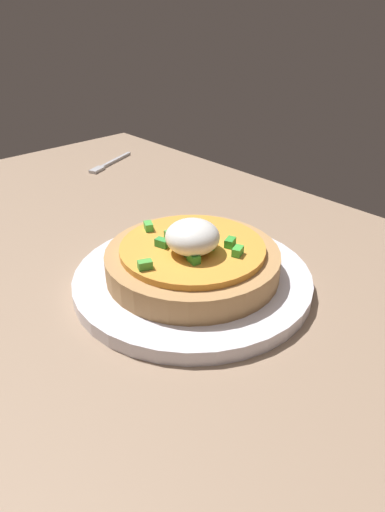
% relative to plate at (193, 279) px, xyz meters
% --- Properties ---
extents(dining_table, '(1.20, 0.86, 0.03)m').
position_rel_plate_xyz_m(dining_table, '(-0.06, 0.13, -0.02)').
color(dining_table, '#91765F').
rests_on(dining_table, ground).
extents(plate, '(0.24, 0.24, 0.01)m').
position_rel_plate_xyz_m(plate, '(0.00, 0.00, 0.00)').
color(plate, white).
rests_on(plate, dining_table).
extents(pizza, '(0.17, 0.17, 0.06)m').
position_rel_plate_xyz_m(pizza, '(-0.00, 0.00, 0.03)').
color(pizza, tan).
rests_on(pizza, plate).
extents(fork, '(0.05, 0.11, 0.01)m').
position_rel_plate_xyz_m(fork, '(0.38, -0.15, -0.00)').
color(fork, '#B7B7BC').
rests_on(fork, dining_table).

